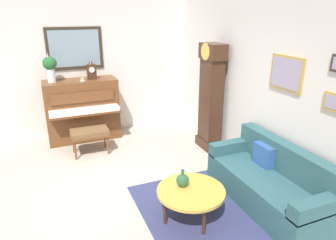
{
  "coord_description": "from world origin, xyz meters",
  "views": [
    {
      "loc": [
        3.98,
        -0.78,
        2.56
      ],
      "look_at": [
        -0.1,
        0.91,
        0.98
      ],
      "focal_mm": 32.49,
      "sensor_mm": 36.0,
      "label": 1
    }
  ],
  "objects_px": {
    "piano_bench": "(90,134)",
    "grandfather_clock": "(211,100)",
    "piano": "(83,110)",
    "coffee_table": "(191,192)",
    "flower_vase": "(50,66)",
    "couch": "(270,182)",
    "mantel_clock": "(91,71)",
    "teacup": "(83,80)",
    "green_jug": "(183,180)"
  },
  "relations": [
    {
      "from": "coffee_table",
      "to": "flower_vase",
      "type": "bearing_deg",
      "value": -156.27
    },
    {
      "from": "grandfather_clock",
      "to": "teacup",
      "type": "distance_m",
      "value": 2.55
    },
    {
      "from": "grandfather_clock",
      "to": "couch",
      "type": "bearing_deg",
      "value": -4.12
    },
    {
      "from": "mantel_clock",
      "to": "flower_vase",
      "type": "height_order",
      "value": "flower_vase"
    },
    {
      "from": "mantel_clock",
      "to": "piano_bench",
      "type": "bearing_deg",
      "value": -17.13
    },
    {
      "from": "green_jug",
      "to": "mantel_clock",
      "type": "bearing_deg",
      "value": -169.24
    },
    {
      "from": "flower_vase",
      "to": "grandfather_clock",
      "type": "bearing_deg",
      "value": 63.15
    },
    {
      "from": "mantel_clock",
      "to": "grandfather_clock",
      "type": "bearing_deg",
      "value": 54.9
    },
    {
      "from": "piano",
      "to": "coffee_table",
      "type": "distance_m",
      "value": 3.36
    },
    {
      "from": "piano",
      "to": "piano_bench",
      "type": "height_order",
      "value": "piano"
    },
    {
      "from": "piano",
      "to": "grandfather_clock",
      "type": "distance_m",
      "value": 2.64
    },
    {
      "from": "coffee_table",
      "to": "teacup",
      "type": "xyz_separation_m",
      "value": [
        -3.13,
        -0.85,
        0.9
      ]
    },
    {
      "from": "flower_vase",
      "to": "teacup",
      "type": "height_order",
      "value": "flower_vase"
    },
    {
      "from": "green_jug",
      "to": "couch",
      "type": "bearing_deg",
      "value": 78.9
    },
    {
      "from": "couch",
      "to": "teacup",
      "type": "xyz_separation_m",
      "value": [
        -3.25,
        -2.03,
        0.97
      ]
    },
    {
      "from": "mantel_clock",
      "to": "coffee_table",
      "type": "bearing_deg",
      "value": 11.42
    },
    {
      "from": "piano_bench",
      "to": "teacup",
      "type": "bearing_deg",
      "value": 176.16
    },
    {
      "from": "piano",
      "to": "grandfather_clock",
      "type": "height_order",
      "value": "grandfather_clock"
    },
    {
      "from": "coffee_table",
      "to": "green_jug",
      "type": "xyz_separation_m",
      "value": [
        -0.12,
        -0.06,
        0.12
      ]
    },
    {
      "from": "flower_vase",
      "to": "teacup",
      "type": "distance_m",
      "value": 0.65
    },
    {
      "from": "mantel_clock",
      "to": "flower_vase",
      "type": "relative_size",
      "value": 0.66
    },
    {
      "from": "piano_bench",
      "to": "grandfather_clock",
      "type": "height_order",
      "value": "grandfather_clock"
    },
    {
      "from": "mantel_clock",
      "to": "teacup",
      "type": "xyz_separation_m",
      "value": [
        0.1,
        -0.2,
        -0.15
      ]
    },
    {
      "from": "piano",
      "to": "piano_bench",
      "type": "distance_m",
      "value": 0.83
    },
    {
      "from": "grandfather_clock",
      "to": "coffee_table",
      "type": "distance_m",
      "value": 2.34
    },
    {
      "from": "piano_bench",
      "to": "mantel_clock",
      "type": "relative_size",
      "value": 1.84
    },
    {
      "from": "couch",
      "to": "mantel_clock",
      "type": "relative_size",
      "value": 5.0
    },
    {
      "from": "piano",
      "to": "couch",
      "type": "xyz_separation_m",
      "value": [
        3.35,
        2.08,
        -0.32
      ]
    },
    {
      "from": "piano_bench",
      "to": "flower_vase",
      "type": "height_order",
      "value": "flower_vase"
    },
    {
      "from": "piano_bench",
      "to": "green_jug",
      "type": "relative_size",
      "value": 2.92
    },
    {
      "from": "teacup",
      "to": "piano_bench",
      "type": "bearing_deg",
      "value": -3.84
    },
    {
      "from": "grandfather_clock",
      "to": "teacup",
      "type": "xyz_separation_m",
      "value": [
        -1.29,
        -2.17,
        0.32
      ]
    },
    {
      "from": "coffee_table",
      "to": "flower_vase",
      "type": "distance_m",
      "value": 3.72
    },
    {
      "from": "piano_bench",
      "to": "couch",
      "type": "relative_size",
      "value": 0.37
    },
    {
      "from": "piano_bench",
      "to": "teacup",
      "type": "height_order",
      "value": "teacup"
    },
    {
      "from": "piano",
      "to": "teacup",
      "type": "height_order",
      "value": "teacup"
    },
    {
      "from": "couch",
      "to": "flower_vase",
      "type": "xyz_separation_m",
      "value": [
        -3.35,
        -2.6,
        1.26
      ]
    },
    {
      "from": "piano",
      "to": "grandfather_clock",
      "type": "relative_size",
      "value": 0.71
    },
    {
      "from": "couch",
      "to": "green_jug",
      "type": "xyz_separation_m",
      "value": [
        -0.24,
        -1.24,
        0.18
      ]
    },
    {
      "from": "flower_vase",
      "to": "piano_bench",
      "type": "bearing_deg",
      "value": 33.11
    },
    {
      "from": "couch",
      "to": "teacup",
      "type": "height_order",
      "value": "teacup"
    },
    {
      "from": "piano_bench",
      "to": "couch",
      "type": "xyz_separation_m",
      "value": [
        2.55,
        2.08,
        -0.09
      ]
    },
    {
      "from": "piano",
      "to": "mantel_clock",
      "type": "height_order",
      "value": "mantel_clock"
    },
    {
      "from": "grandfather_clock",
      "to": "couch",
      "type": "height_order",
      "value": "grandfather_clock"
    },
    {
      "from": "couch",
      "to": "flower_vase",
      "type": "height_order",
      "value": "flower_vase"
    },
    {
      "from": "couch",
      "to": "green_jug",
      "type": "distance_m",
      "value": 1.28
    },
    {
      "from": "mantel_clock",
      "to": "flower_vase",
      "type": "bearing_deg",
      "value": -90.04
    },
    {
      "from": "piano",
      "to": "piano_bench",
      "type": "bearing_deg",
      "value": 0.09
    },
    {
      "from": "piano",
      "to": "flower_vase",
      "type": "bearing_deg",
      "value": -89.73
    },
    {
      "from": "grandfather_clock",
      "to": "mantel_clock",
      "type": "xyz_separation_m",
      "value": [
        -1.39,
        -1.97,
        0.47
      ]
    }
  ]
}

